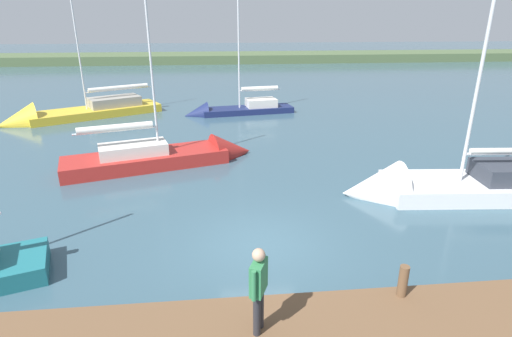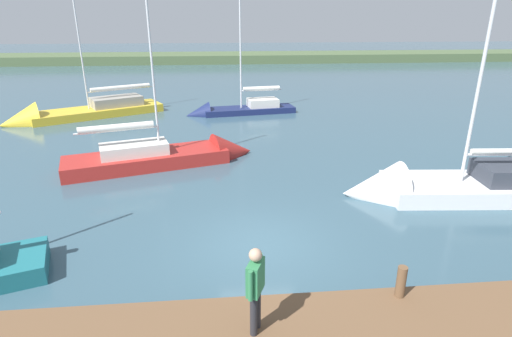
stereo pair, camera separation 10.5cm
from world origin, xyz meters
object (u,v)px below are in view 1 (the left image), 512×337
object	(u,v)px
sailboat_outer_mooring	(442,190)
sailboat_behind_pier	(233,112)
sailboat_far_right	(174,158)
sailboat_mid_channel	(70,116)
mooring_post_near	(403,281)
person_on_dock	(259,284)

from	to	relation	value
sailboat_outer_mooring	sailboat_behind_pier	size ratio (longest dim) A/B	1.15
sailboat_far_right	sailboat_mid_channel	bearing A→B (deg)	112.04
mooring_post_near	sailboat_mid_channel	xyz separation A→B (m)	(13.44, -20.59, -0.91)
sailboat_far_right	sailboat_behind_pier	bearing A→B (deg)	55.37
mooring_post_near	sailboat_mid_channel	world-z (taller)	sailboat_mid_channel
mooring_post_near	sailboat_behind_pier	size ratio (longest dim) A/B	0.08
mooring_post_near	sailboat_behind_pier	distance (m)	21.27
sailboat_outer_mooring	sailboat_mid_channel	xyz separation A→B (m)	(18.01, -14.16, -0.02)
sailboat_mid_channel	sailboat_outer_mooring	bearing A→B (deg)	113.52
sailboat_mid_channel	person_on_dock	bearing A→B (deg)	87.45
sailboat_far_right	sailboat_outer_mooring	world-z (taller)	sailboat_outer_mooring
mooring_post_near	sailboat_far_right	world-z (taller)	sailboat_far_right
sailboat_behind_pier	person_on_dock	bearing A→B (deg)	79.94
sailboat_far_right	sailboat_outer_mooring	bearing A→B (deg)	-41.31
sailboat_behind_pier	sailboat_mid_channel	xyz separation A→B (m)	(10.78, 0.50, 0.06)
sailboat_outer_mooring	sailboat_mid_channel	bearing A→B (deg)	-33.73
sailboat_outer_mooring	person_on_dock	bearing A→B (deg)	47.23
person_on_dock	sailboat_mid_channel	bearing A→B (deg)	138.37
mooring_post_near	sailboat_mid_channel	distance (m)	24.60
sailboat_far_right	person_on_dock	size ratio (longest dim) A/B	4.93
sailboat_far_right	sailboat_behind_pier	world-z (taller)	sailboat_behind_pier
sailboat_behind_pier	person_on_dock	xyz separation A→B (m)	(0.50, 21.81, 1.65)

